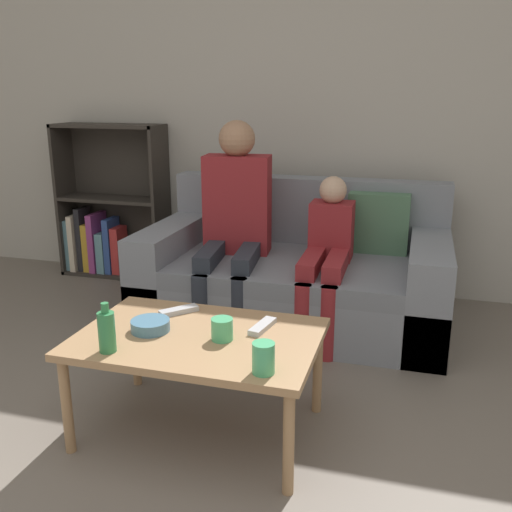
{
  "coord_description": "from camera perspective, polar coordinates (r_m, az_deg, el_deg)",
  "views": [
    {
      "loc": [
        0.73,
        -0.89,
        1.34
      ],
      "look_at": [
        -0.01,
        1.65,
        0.57
      ],
      "focal_mm": 40.0,
      "sensor_mm": 36.0,
      "label": 1
    }
  ],
  "objects": [
    {
      "name": "cup_far",
      "position": [
        2.19,
        -3.41,
        -7.32
      ],
      "size": [
        0.08,
        0.08,
        0.09
      ],
      "color": "#4CB77A",
      "rests_on": "coffee_table"
    },
    {
      "name": "cup_near",
      "position": [
        1.94,
        0.75,
        -10.17
      ],
      "size": [
        0.08,
        0.08,
        0.11
      ],
      "color": "#4CB77A",
      "rests_on": "coffee_table"
    },
    {
      "name": "wall_back",
      "position": [
        3.91,
        5.63,
        15.58
      ],
      "size": [
        12.0,
        0.06,
        2.6
      ],
      "color": "#B7B2A8",
      "rests_on": "ground_plane"
    },
    {
      "name": "couch",
      "position": [
        3.45,
        4.09,
        -1.98
      ],
      "size": [
        1.75,
        0.99,
        0.81
      ],
      "color": "gray",
      "rests_on": "ground_plane"
    },
    {
      "name": "person_adult",
      "position": [
        3.36,
        -2.12,
        4.61
      ],
      "size": [
        0.42,
        0.7,
        1.18
      ],
      "rotation": [
        0.0,
        0.0,
        0.12
      ],
      "color": "#282D38",
      "rests_on": "ground_plane"
    },
    {
      "name": "person_child",
      "position": [
        3.2,
        7.14,
        0.72
      ],
      "size": [
        0.25,
        0.67,
        0.87
      ],
      "rotation": [
        0.0,
        0.0,
        0.02
      ],
      "color": "maroon",
      "rests_on": "ground_plane"
    },
    {
      "name": "tv_remote_0",
      "position": [
        2.29,
        0.66,
        -7.05
      ],
      "size": [
        0.08,
        0.18,
        0.02
      ],
      "rotation": [
        0.0,
        0.0,
        -0.18
      ],
      "color": "#B7B7BC",
      "rests_on": "coffee_table"
    },
    {
      "name": "coffee_table",
      "position": [
        2.27,
        -5.77,
        -8.79
      ],
      "size": [
        0.94,
        0.63,
        0.42
      ],
      "color": "#A87F56",
      "rests_on": "ground_plane"
    },
    {
      "name": "tv_remote_1",
      "position": [
        2.47,
        -7.72,
        -5.43
      ],
      "size": [
        0.15,
        0.16,
        0.02
      ],
      "rotation": [
        0.0,
        0.0,
        -0.75
      ],
      "color": "#B7B7BC",
      "rests_on": "coffee_table"
    },
    {
      "name": "snack_bowl",
      "position": [
        2.31,
        -10.52,
        -6.84
      ],
      "size": [
        0.15,
        0.15,
        0.05
      ],
      "color": "teal",
      "rests_on": "coffee_table"
    },
    {
      "name": "bookshelf",
      "position": [
        4.4,
        -14.5,
        3.89
      ],
      "size": [
        0.8,
        0.28,
        1.11
      ],
      "color": "#332D28",
      "rests_on": "ground_plane"
    },
    {
      "name": "bottle",
      "position": [
        2.15,
        -14.71,
        -7.28
      ],
      "size": [
        0.06,
        0.06,
        0.19
      ],
      "color": "#33844C",
      "rests_on": "coffee_table"
    }
  ]
}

